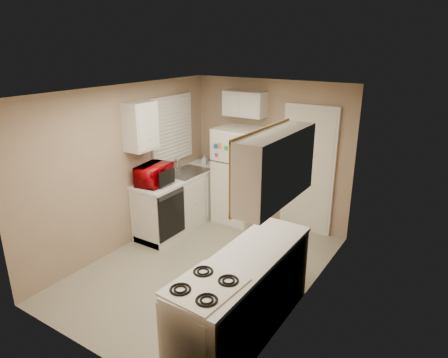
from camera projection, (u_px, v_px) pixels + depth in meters
The scene contains 19 objects.
floor at pixel (204, 267), 5.51m from camera, with size 3.80×3.80×0.00m, color #B1AB94.
ceiling at pixel (201, 91), 4.72m from camera, with size 3.80×3.80×0.00m, color white.
wall_left at pixel (125, 168), 5.83m from camera, with size 3.80×3.80×0.00m, color tan.
wall_right at pixel (306, 210), 4.40m from camera, with size 3.80×3.80×0.00m, color tan.
wall_back at pixel (270, 153), 6.63m from camera, with size 2.80×2.80×0.00m, color tan.
wall_front at pixel (80, 247), 3.61m from camera, with size 2.80×2.80×0.00m, color tan.
left_counter at pixel (182, 200), 6.64m from camera, with size 0.60×1.80×0.90m, color silver.
dishwasher at pixel (172, 214), 6.00m from camera, with size 0.03×0.58×0.72m, color black.
sink at pixel (186, 175), 6.63m from camera, with size 0.54×0.74×0.16m, color gray.
microwave at pixel (154, 175), 6.02m from camera, with size 0.31×0.55×0.37m, color #970006.
soap_bottle at pixel (205, 159), 7.01m from camera, with size 0.08×0.08×0.17m, color white.
window_blinds at pixel (172, 129), 6.52m from camera, with size 0.10×0.98×1.08m, color silver.
upper_cabinet_left at pixel (141, 126), 5.74m from camera, with size 0.30×0.45×0.70m, color silver.
refrigerator at pixel (238, 176), 6.69m from camera, with size 0.67×0.66×1.64m, color silver.
cabinet_over_fridge at pixel (245, 104), 6.45m from camera, with size 0.70×0.30×0.40m, color silver.
interior_door at pixel (308, 171), 6.29m from camera, with size 0.86×0.06×2.08m, color silver.
right_counter at pixel (245, 295), 4.16m from camera, with size 0.60×2.00×0.90m, color silver.
stove at pixel (206, 332), 3.69m from camera, with size 0.55×0.68×0.83m, color silver.
upper_cabinet_right at pixel (276, 167), 3.88m from camera, with size 0.30×1.20×0.70m, color silver.
Camera 1 is at (2.83, -3.89, 2.96)m, focal length 32.00 mm.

